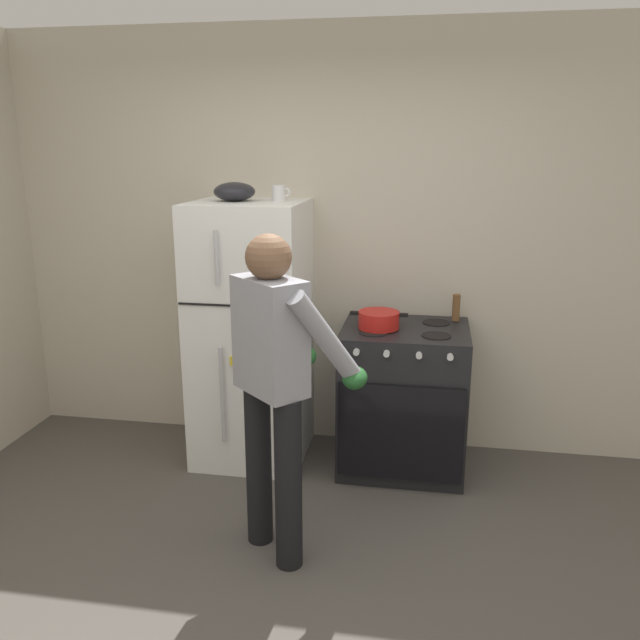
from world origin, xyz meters
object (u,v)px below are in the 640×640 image
at_px(person_cook, 277,371).
at_px(pepper_mill, 456,308).
at_px(red_pot, 379,320).
at_px(coffee_mug, 279,193).
at_px(refrigerator, 251,333).
at_px(stove_range, 403,399).
at_px(mixing_bowl, 234,192).

relative_size(person_cook, pepper_mill, 9.57).
relative_size(person_cook, red_pot, 4.63).
bearing_deg(coffee_mug, person_cook, -78.01).
bearing_deg(refrigerator, red_pot, -3.53).
height_order(stove_range, red_pot, red_pot).
relative_size(stove_range, coffee_mug, 8.14).
bearing_deg(stove_range, coffee_mug, 175.59).
xyz_separation_m(refrigerator, mixing_bowl, (-0.08, 0.00, 0.88)).
bearing_deg(mixing_bowl, pepper_mill, 8.46).
distance_m(red_pot, coffee_mug, 0.97).
xyz_separation_m(person_cook, mixing_bowl, (-0.49, 1.01, 0.75)).
height_order(pepper_mill, mixing_bowl, mixing_bowl).
xyz_separation_m(red_pot, coffee_mug, (-0.62, 0.10, 0.73)).
distance_m(stove_range, red_pot, 0.54).
relative_size(refrigerator, pepper_mill, 9.86).
bearing_deg(person_cook, mixing_bowl, 115.80).
xyz_separation_m(person_cook, pepper_mill, (0.86, 1.21, 0.04)).
xyz_separation_m(refrigerator, stove_range, (0.97, -0.01, -0.37)).
bearing_deg(red_pot, pepper_mill, 28.52).
relative_size(stove_range, mixing_bowl, 3.67).
height_order(stove_range, person_cook, person_cook).
xyz_separation_m(refrigerator, red_pot, (0.81, -0.05, 0.14)).
bearing_deg(mixing_bowl, stove_range, -0.57).
relative_size(refrigerator, coffee_mug, 14.71).
xyz_separation_m(pepper_mill, mixing_bowl, (-1.35, -0.20, 0.71)).
height_order(red_pot, pepper_mill, pepper_mill).
bearing_deg(pepper_mill, coffee_mug, -172.11).
relative_size(refrigerator, stove_range, 1.81).
bearing_deg(mixing_bowl, person_cook, -64.20).
height_order(refrigerator, person_cook, refrigerator).
bearing_deg(pepper_mill, stove_range, -144.96).
height_order(stove_range, mixing_bowl, mixing_bowl).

